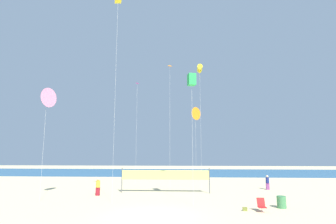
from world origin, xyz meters
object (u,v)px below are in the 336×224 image
(beach_handbag, at_px, (245,209))
(kite_yellow_tube, at_px, (200,69))
(trash_barrel, at_px, (281,202))
(kite_orange_diamond, at_px, (170,69))
(kite_green_box, at_px, (192,80))
(kite_yellow_diamond, at_px, (118,5))
(kite_pink_delta, at_px, (47,98))
(beachgoer_mustard_shirt, at_px, (98,186))
(volleyball_net, at_px, (165,176))
(folding_beach_chair, at_px, (262,205))
(kite_orange_delta, at_px, (195,114))
(kite_magenta_diamond, at_px, (137,88))
(beachgoer_navy_shirt, at_px, (267,182))

(beach_handbag, distance_m, kite_yellow_tube, 17.07)
(trash_barrel, xyz_separation_m, kite_orange_diamond, (-8.44, 8.81, 12.86))
(kite_green_box, height_order, kite_yellow_diamond, kite_yellow_diamond)
(kite_yellow_tube, bearing_deg, beach_handbag, -78.19)
(kite_yellow_diamond, height_order, kite_pink_delta, kite_yellow_diamond)
(beachgoer_mustard_shirt, xyz_separation_m, beach_handbag, (12.10, -5.73, -0.74))
(kite_yellow_diamond, bearing_deg, volleyball_net, 54.70)
(kite_pink_delta, bearing_deg, kite_green_box, -3.79)
(folding_beach_chair, distance_m, volleyball_net, 10.57)
(trash_barrel, relative_size, kite_orange_delta, 0.08)
(beachgoer_mustard_shirt, relative_size, kite_pink_delta, 0.17)
(beachgoer_mustard_shirt, height_order, trash_barrel, beachgoer_mustard_shirt)
(beachgoer_mustard_shirt, distance_m, trash_barrel, 15.67)
(kite_yellow_diamond, bearing_deg, beachgoer_mustard_shirt, 122.36)
(kite_orange_delta, bearing_deg, trash_barrel, -71.75)
(volleyball_net, height_order, kite_yellow_diamond, kite_yellow_diamond)
(trash_barrel, xyz_separation_m, kite_yellow_diamond, (-12.66, 1.10, 16.33))
(kite_green_box, xyz_separation_m, kite_yellow_diamond, (-6.36, 0.66, 7.05))
(beach_handbag, distance_m, kite_magenta_diamond, 22.46)
(beachgoer_mustard_shirt, bearing_deg, kite_yellow_tube, 85.00)
(trash_barrel, bearing_deg, volleyball_net, 143.36)
(kite_green_box, height_order, kite_yellow_tube, kite_yellow_tube)
(trash_barrel, xyz_separation_m, kite_green_box, (-6.30, 0.43, 9.27))
(folding_beach_chair, bearing_deg, kite_yellow_tube, 94.64)
(beachgoer_mustard_shirt, bearing_deg, kite_green_box, 33.48)
(beachgoer_navy_shirt, relative_size, folding_beach_chair, 1.72)
(volleyball_net, distance_m, kite_green_box, 10.41)
(beachgoer_navy_shirt, xyz_separation_m, kite_pink_delta, (-20.55, -8.21, 7.72))
(beach_handbag, xyz_separation_m, kite_magenta_diamond, (-10.31, 15.61, 12.42))
(kite_green_box, height_order, kite_orange_delta, kite_green_box)
(beach_handbag, bearing_deg, beachgoer_navy_shirt, 65.31)
(volleyball_net, height_order, beach_handbag, volleyball_net)
(folding_beach_chair, distance_m, kite_magenta_diamond, 22.94)
(kite_orange_delta, bearing_deg, kite_magenta_diamond, -169.71)
(beachgoer_navy_shirt, height_order, kite_magenta_diamond, kite_magenta_diamond)
(folding_beach_chair, height_order, kite_yellow_diamond, kite_yellow_diamond)
(beachgoer_navy_shirt, relative_size, kite_yellow_diamond, 0.09)
(kite_orange_diamond, height_order, kite_yellow_diamond, kite_yellow_diamond)
(trash_barrel, bearing_deg, kite_yellow_diamond, 175.04)
(folding_beach_chair, bearing_deg, beachgoer_mustard_shirt, 143.32)
(kite_yellow_tube, height_order, kite_pink_delta, kite_yellow_tube)
(beach_handbag, height_order, kite_yellow_tube, kite_yellow_tube)
(kite_magenta_diamond, bearing_deg, kite_orange_diamond, -50.72)
(beachgoer_mustard_shirt, bearing_deg, folding_beach_chair, 35.38)
(trash_barrel, bearing_deg, kite_orange_diamond, 133.78)
(trash_barrel, bearing_deg, beach_handbag, -159.93)
(beach_handbag, xyz_separation_m, kite_orange_diamond, (-5.60, 9.85, 13.16))
(beachgoer_mustard_shirt, distance_m, kite_yellow_diamond, 16.44)
(trash_barrel, distance_m, kite_magenta_diamond, 23.08)
(beach_handbag, height_order, kite_green_box, kite_green_box)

